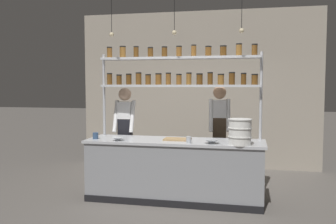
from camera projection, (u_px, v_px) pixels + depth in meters
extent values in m
plane|color=#5B5651|center=(175.00, 200.00, 5.71)|extent=(40.00, 40.00, 0.00)
cube|color=#9E9384|center=(197.00, 90.00, 7.98)|extent=(5.08, 0.12, 3.29)
cube|color=gray|center=(175.00, 171.00, 5.68)|extent=(2.62, 0.72, 0.88)
cube|color=#B7BABF|center=(175.00, 141.00, 5.64)|extent=(2.68, 0.76, 0.04)
cube|color=black|center=(170.00, 204.00, 5.35)|extent=(2.62, 0.03, 0.10)
cylinder|color=#B7BABF|center=(104.00, 123.00, 6.22)|extent=(0.04, 0.04, 2.25)
cylinder|color=#B7BABF|center=(260.00, 126.00, 5.68)|extent=(0.04, 0.04, 2.25)
cube|color=#B7BABF|center=(179.00, 86.00, 5.90)|extent=(2.52, 0.28, 0.04)
cylinder|color=brown|center=(110.00, 80.00, 6.15)|extent=(0.09, 0.09, 0.17)
cylinder|color=black|center=(110.00, 74.00, 6.14)|extent=(0.09, 0.09, 0.02)
cylinder|color=#513314|center=(119.00, 80.00, 6.11)|extent=(0.09, 0.09, 0.15)
cylinder|color=black|center=(119.00, 75.00, 6.10)|extent=(0.09, 0.09, 0.02)
cylinder|color=#513314|center=(129.00, 80.00, 6.07)|extent=(0.09, 0.09, 0.16)
cylinder|color=black|center=(129.00, 74.00, 6.07)|extent=(0.09, 0.09, 0.02)
cylinder|color=brown|center=(139.00, 79.00, 6.04)|extent=(0.09, 0.09, 0.18)
cylinder|color=black|center=(139.00, 73.00, 6.03)|extent=(0.09, 0.09, 0.02)
cylinder|color=brown|center=(148.00, 80.00, 6.01)|extent=(0.09, 0.09, 0.15)
cylinder|color=black|center=(148.00, 75.00, 6.00)|extent=(0.09, 0.09, 0.02)
cylinder|color=brown|center=(159.00, 80.00, 5.97)|extent=(0.10, 0.10, 0.16)
cylinder|color=black|center=(159.00, 74.00, 5.96)|extent=(0.10, 0.10, 0.02)
cylinder|color=brown|center=(168.00, 79.00, 5.93)|extent=(0.08, 0.08, 0.17)
cylinder|color=black|center=(168.00, 73.00, 5.93)|extent=(0.08, 0.08, 0.02)
cylinder|color=brown|center=(179.00, 80.00, 5.90)|extent=(0.09, 0.09, 0.15)
cylinder|color=black|center=(179.00, 75.00, 5.89)|extent=(0.09, 0.09, 0.02)
cylinder|color=brown|center=(189.00, 79.00, 5.86)|extent=(0.08, 0.08, 0.17)
cylinder|color=black|center=(189.00, 73.00, 5.86)|extent=(0.08, 0.08, 0.02)
cylinder|color=#513314|center=(200.00, 80.00, 5.83)|extent=(0.10, 0.10, 0.16)
cylinder|color=black|center=(200.00, 74.00, 5.82)|extent=(0.10, 0.10, 0.02)
cylinder|color=#513314|center=(210.00, 79.00, 5.79)|extent=(0.08, 0.08, 0.17)
cylinder|color=black|center=(210.00, 73.00, 5.78)|extent=(0.08, 0.08, 0.02)
cylinder|color=brown|center=(221.00, 80.00, 5.76)|extent=(0.10, 0.10, 0.15)
cylinder|color=black|center=(221.00, 74.00, 5.75)|extent=(0.10, 0.10, 0.02)
cylinder|color=#513314|center=(232.00, 79.00, 5.72)|extent=(0.09, 0.09, 0.17)
cylinder|color=black|center=(232.00, 73.00, 5.71)|extent=(0.09, 0.09, 0.02)
cylinder|color=#513314|center=(244.00, 79.00, 5.68)|extent=(0.08, 0.08, 0.16)
cylinder|color=black|center=(244.00, 73.00, 5.68)|extent=(0.08, 0.08, 0.02)
cylinder|color=brown|center=(255.00, 80.00, 5.65)|extent=(0.10, 0.10, 0.14)
cylinder|color=black|center=(255.00, 75.00, 5.64)|extent=(0.10, 0.10, 0.02)
cube|color=#B7BABF|center=(179.00, 58.00, 5.87)|extent=(2.52, 0.28, 0.04)
cylinder|color=brown|center=(110.00, 53.00, 6.11)|extent=(0.08, 0.08, 0.16)
cylinder|color=black|center=(110.00, 48.00, 6.11)|extent=(0.09, 0.09, 0.02)
cylinder|color=brown|center=(123.00, 53.00, 6.06)|extent=(0.10, 0.10, 0.17)
cylinder|color=black|center=(123.00, 47.00, 6.06)|extent=(0.10, 0.10, 0.02)
cylinder|color=#513314|center=(136.00, 53.00, 6.02)|extent=(0.08, 0.08, 0.16)
cylinder|color=black|center=(136.00, 47.00, 6.01)|extent=(0.08, 0.08, 0.02)
cylinder|color=#513314|center=(150.00, 53.00, 5.97)|extent=(0.09, 0.09, 0.14)
cylinder|color=black|center=(150.00, 48.00, 5.96)|extent=(0.09, 0.09, 0.02)
cylinder|color=#513314|center=(164.00, 52.00, 5.92)|extent=(0.09, 0.09, 0.15)
cylinder|color=black|center=(164.00, 47.00, 5.91)|extent=(0.09, 0.09, 0.02)
cylinder|color=brown|center=(179.00, 52.00, 5.87)|extent=(0.09, 0.09, 0.15)
cylinder|color=black|center=(179.00, 47.00, 5.86)|extent=(0.09, 0.09, 0.02)
cylinder|color=brown|center=(194.00, 51.00, 5.81)|extent=(0.08, 0.08, 0.16)
cylinder|color=black|center=(194.00, 45.00, 5.81)|extent=(0.08, 0.08, 0.02)
cylinder|color=brown|center=(208.00, 52.00, 5.77)|extent=(0.10, 0.10, 0.14)
cylinder|color=black|center=(208.00, 47.00, 5.76)|extent=(0.10, 0.10, 0.02)
cylinder|color=#513314|center=(223.00, 52.00, 5.72)|extent=(0.10, 0.10, 0.14)
cylinder|color=black|center=(223.00, 46.00, 5.71)|extent=(0.10, 0.10, 0.02)
cylinder|color=brown|center=(239.00, 50.00, 5.67)|extent=(0.09, 0.09, 0.17)
cylinder|color=black|center=(239.00, 44.00, 5.66)|extent=(0.09, 0.09, 0.02)
cylinder|color=brown|center=(255.00, 50.00, 5.62)|extent=(0.09, 0.09, 0.16)
cylinder|color=black|center=(255.00, 45.00, 5.61)|extent=(0.09, 0.09, 0.02)
cylinder|color=black|center=(121.00, 163.00, 6.44)|extent=(0.11, 0.11, 0.82)
cylinder|color=black|center=(130.00, 163.00, 6.42)|extent=(0.11, 0.11, 0.82)
cube|color=black|center=(125.00, 129.00, 6.39)|extent=(0.23, 0.18, 0.35)
cube|color=white|center=(125.00, 110.00, 6.36)|extent=(0.23, 0.19, 0.29)
sphere|color=tan|center=(125.00, 94.00, 6.34)|extent=(0.22, 0.22, 0.22)
cylinder|color=white|center=(116.00, 116.00, 6.34)|extent=(0.08, 0.25, 0.54)
cylinder|color=white|center=(132.00, 116.00, 6.29)|extent=(0.08, 0.25, 0.54)
cylinder|color=black|center=(214.00, 163.00, 6.38)|extent=(0.11, 0.11, 0.84)
cylinder|color=black|center=(224.00, 163.00, 6.37)|extent=(0.11, 0.11, 0.84)
cube|color=#473828|center=(219.00, 128.00, 6.33)|extent=(0.24, 0.19, 0.36)
cube|color=white|center=(220.00, 109.00, 6.30)|extent=(0.24, 0.20, 0.30)
sphere|color=#A37A5B|center=(220.00, 92.00, 6.28)|extent=(0.22, 0.22, 0.22)
cylinder|color=white|center=(211.00, 115.00, 6.27)|extent=(0.10, 0.26, 0.55)
cylinder|color=white|center=(228.00, 115.00, 6.24)|extent=(0.10, 0.26, 0.55)
cylinder|color=white|center=(240.00, 141.00, 5.19)|extent=(0.31, 0.31, 0.11)
cylinder|color=silver|center=(240.00, 137.00, 5.19)|extent=(0.33, 0.33, 0.01)
cylinder|color=white|center=(240.00, 132.00, 5.18)|extent=(0.31, 0.31, 0.11)
cylinder|color=silver|center=(240.00, 128.00, 5.18)|extent=(0.33, 0.33, 0.01)
cylinder|color=white|center=(240.00, 124.00, 5.18)|extent=(0.31, 0.31, 0.11)
cylinder|color=silver|center=(240.00, 119.00, 5.17)|extent=(0.33, 0.33, 0.01)
cube|color=#A88456|center=(177.00, 139.00, 5.65)|extent=(0.40, 0.26, 0.02)
cylinder|color=#B2B7BC|center=(212.00, 143.00, 5.31)|extent=(0.10, 0.10, 0.01)
cone|color=#B2B7BC|center=(212.00, 142.00, 5.31)|extent=(0.21, 0.21, 0.06)
cylinder|color=silver|center=(236.00, 139.00, 5.71)|extent=(0.10, 0.10, 0.01)
cone|color=silver|center=(236.00, 137.00, 5.71)|extent=(0.23, 0.23, 0.06)
cylinder|color=silver|center=(118.00, 140.00, 5.59)|extent=(0.08, 0.08, 0.01)
cone|color=silver|center=(118.00, 139.00, 5.59)|extent=(0.18, 0.18, 0.05)
cylinder|color=#334C70|center=(96.00, 136.00, 5.76)|extent=(0.09, 0.09, 0.10)
cylinder|color=#B2B7BC|center=(189.00, 140.00, 5.34)|extent=(0.07, 0.07, 0.10)
cylinder|color=black|center=(111.00, 11.00, 5.71)|extent=(0.01, 0.01, 0.72)
sphere|color=#F9E5B2|center=(112.00, 35.00, 5.74)|extent=(0.07, 0.07, 0.07)
cylinder|color=black|center=(174.00, 8.00, 5.50)|extent=(0.01, 0.01, 0.72)
sphere|color=#F9E5B2|center=(174.00, 33.00, 5.53)|extent=(0.07, 0.07, 0.07)
cylinder|color=black|center=(242.00, 5.00, 5.29)|extent=(0.01, 0.01, 0.72)
sphere|color=#F9E5B2|center=(242.00, 31.00, 5.32)|extent=(0.07, 0.07, 0.07)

